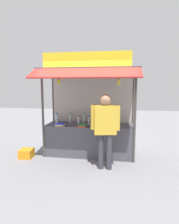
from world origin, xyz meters
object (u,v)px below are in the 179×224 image
(water_bottle_back_left, at_px, (79,120))
(plastic_crate, at_px, (26,153))
(magazine_stack_far_left, at_px, (83,125))
(water_bottle_front_right, at_px, (103,121))
(water_bottle_rear_center, at_px, (70,118))
(water_bottle_front_left, at_px, (89,120))
(water_bottle_right, at_px, (84,118))
(magazine_stack_mid_left, at_px, (61,124))
(magazine_stack_back_right, at_px, (106,125))
(banana_bunch_inner_right, at_px, (59,82))
(vendor_person, at_px, (105,125))
(water_bottle_center, at_px, (57,119))
(magazine_stack_mid_right, at_px, (94,125))
(banana_bunch_rightmost, at_px, (119,82))

(water_bottle_back_left, bearing_deg, plastic_crate, -156.22)
(water_bottle_back_left, distance_m, magazine_stack_far_left, 0.42)
(water_bottle_back_left, xyz_separation_m, water_bottle_front_right, (0.70, -0.08, 0.00))
(water_bottle_back_left, relative_size, magazine_stack_far_left, 0.86)
(water_bottle_rear_center, relative_size, water_bottle_front_right, 1.16)
(water_bottle_front_left, bearing_deg, water_bottle_front_right, -8.43)
(water_bottle_right, bearing_deg, water_bottle_front_right, -26.73)
(magazine_stack_mid_left, xyz_separation_m, magazine_stack_far_left, (0.61, -0.02, -0.00))
(water_bottle_back_left, distance_m, water_bottle_front_right, 0.70)
(magazine_stack_far_left, xyz_separation_m, magazine_stack_back_right, (0.60, 0.09, 0.00))
(magazine_stack_mid_left, bearing_deg, banana_bunch_inner_right, -76.75)
(vendor_person, distance_m, plastic_crate, 2.35)
(water_bottle_center, bearing_deg, water_bottle_rear_center, 38.73)
(water_bottle_rear_center, relative_size, banana_bunch_inner_right, 0.95)
(water_bottle_center, distance_m, magazine_stack_far_left, 0.87)
(water_bottle_back_left, distance_m, water_bottle_center, 0.62)
(banana_bunch_inner_right, relative_size, vendor_person, 0.16)
(water_bottle_back_left, height_order, magazine_stack_far_left, water_bottle_back_left)
(water_bottle_front_left, bearing_deg, magazine_stack_far_left, -108.54)
(magazine_stack_mid_right, height_order, banana_bunch_inner_right, banana_bunch_inner_right)
(water_bottle_front_right, bearing_deg, water_bottle_center, 179.40)
(banana_bunch_rightmost, bearing_deg, magazine_stack_back_right, 137.41)
(water_bottle_front_left, distance_m, vendor_person, 1.05)
(water_bottle_center, distance_m, plastic_crate, 1.24)
(water_bottle_front_left, xyz_separation_m, banana_bunch_rightmost, (0.79, -0.54, 1.03))
(water_bottle_right, distance_m, water_bottle_front_right, 0.66)
(water_bottle_rear_center, xyz_separation_m, banana_bunch_rightmost, (1.39, -0.75, 1.02))
(water_bottle_front_right, bearing_deg, water_bottle_front_left, 171.57)
(water_bottle_rear_center, bearing_deg, magazine_stack_mid_left, -103.27)
(water_bottle_right, xyz_separation_m, banana_bunch_rightmost, (0.99, -0.78, 1.02))
(water_bottle_right, height_order, magazine_stack_far_left, water_bottle_right)
(vendor_person, relative_size, plastic_crate, 5.22)
(banana_bunch_inner_right, bearing_deg, water_bottle_rear_center, 84.47)
(water_bottle_center, bearing_deg, water_bottle_front_left, 2.78)
(water_bottle_rear_center, relative_size, magazine_stack_back_right, 0.98)
(magazine_stack_mid_right, bearing_deg, banana_bunch_inner_right, -165.50)
(water_bottle_front_left, relative_size, water_bottle_front_right, 1.05)
(magazine_stack_far_left, bearing_deg, banana_bunch_inner_right, -160.31)
(magazine_stack_mid_left, xyz_separation_m, banana_bunch_rightmost, (1.52, -0.22, 1.11))
(water_bottle_front_left, height_order, magazine_stack_back_right, water_bottle_front_left)
(water_bottle_center, xyz_separation_m, magazine_stack_back_right, (1.40, -0.21, -0.11))
(magazine_stack_far_left, height_order, banana_bunch_rightmost, banana_bunch_rightmost)
(magazine_stack_mid_right, bearing_deg, vendor_person, -61.25)
(water_bottle_right, xyz_separation_m, vendor_person, (0.71, -1.15, 0.06))
(banana_bunch_rightmost, bearing_deg, water_bottle_front_right, 129.37)
(vendor_person, bearing_deg, water_bottle_center, -42.34)
(water_bottle_rear_center, relative_size, water_bottle_back_left, 1.20)
(water_bottle_front_left, relative_size, banana_bunch_inner_right, 0.86)
(water_bottle_center, relative_size, banana_bunch_rightmost, 0.97)
(water_bottle_center, xyz_separation_m, magazine_stack_far_left, (0.81, -0.30, -0.11))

